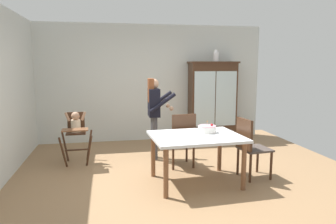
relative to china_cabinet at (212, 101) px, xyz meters
name	(u,v)px	position (x,y,z in m)	size (l,w,h in m)	color
ground_plane	(176,177)	(-1.41, -2.37, -0.93)	(6.24, 6.24, 0.00)	#93704C
wall_back	(152,83)	(-1.41, 0.26, 0.42)	(5.32, 0.06, 2.70)	silver
china_cabinet	(212,101)	(0.00, 0.00, 0.00)	(1.15, 0.48, 1.85)	#422819
ceramic_vase	(216,56)	(0.07, 0.00, 1.04)	(0.13, 0.13, 0.27)	white
high_chair_with_toddler	(76,128)	(-3.03, -1.33, -0.28)	(0.60, 0.70, 0.95)	#422819
adult_person	(154,108)	(-1.60, -1.30, 0.04)	(0.50, 0.49, 1.53)	#47474C
dining_table	(196,141)	(-1.17, -2.67, -0.29)	(1.38, 1.11, 0.74)	silver
birthday_cake	(207,129)	(-0.95, -2.51, -0.14)	(0.28, 0.28, 0.19)	white
dining_chair_far_side	(182,136)	(-1.21, -1.93, -0.38)	(0.47, 0.47, 0.96)	#422819
dining_chair_right_end	(249,144)	(-0.29, -2.63, -0.38)	(0.49, 0.49, 0.96)	#422819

